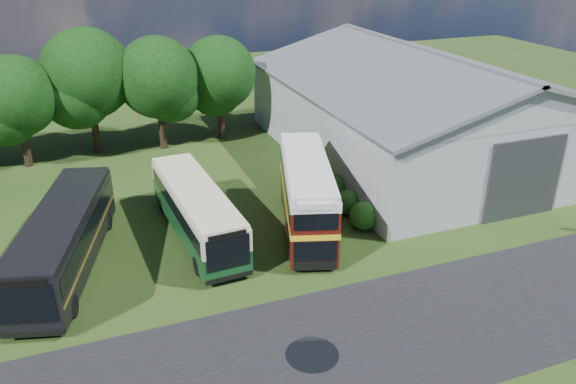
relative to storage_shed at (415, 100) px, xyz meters
name	(u,v)px	position (x,y,z in m)	size (l,w,h in m)	color
ground	(316,306)	(-15.00, -15.98, -4.17)	(120.00, 120.00, 0.00)	#1D3C13
asphalt_road	(408,330)	(-12.00, -18.98, -4.17)	(60.00, 8.00, 0.02)	black
puddle	(312,355)	(-16.50, -18.98, -4.17)	(2.20, 2.20, 0.01)	black
storage_shed	(415,100)	(0.00, 0.00, 0.00)	(18.80, 24.80, 8.15)	gray
tree_left_b	(15,96)	(-28.00, 7.52, 1.09)	(5.78, 5.78, 8.16)	black
tree_mid	(87,74)	(-23.00, 8.82, 2.02)	(6.80, 6.80, 9.60)	black
tree_right_a	(157,78)	(-18.00, 7.82, 1.52)	(6.26, 6.26, 8.83)	black
tree_right_b	(219,73)	(-13.00, 8.62, 1.27)	(5.98, 5.98, 8.45)	black
shrub_front	(363,228)	(-9.40, -9.98, -4.17)	(1.70, 1.70, 1.70)	#194714
shrub_mid	(348,213)	(-9.40, -7.98, -4.17)	(1.60, 1.60, 1.60)	#194714
shrub_back	(334,200)	(-9.40, -5.98, -4.17)	(1.80, 1.80, 1.80)	#194714
bus_green_single	(197,211)	(-18.64, -7.52, -2.56)	(3.21, 11.08, 3.02)	black
bus_maroon_double	(306,196)	(-12.58, -8.88, -2.05)	(5.35, 10.19, 4.25)	black
bus_dark_single	(64,239)	(-25.56, -8.52, -2.44)	(5.70, 12.06, 3.24)	black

